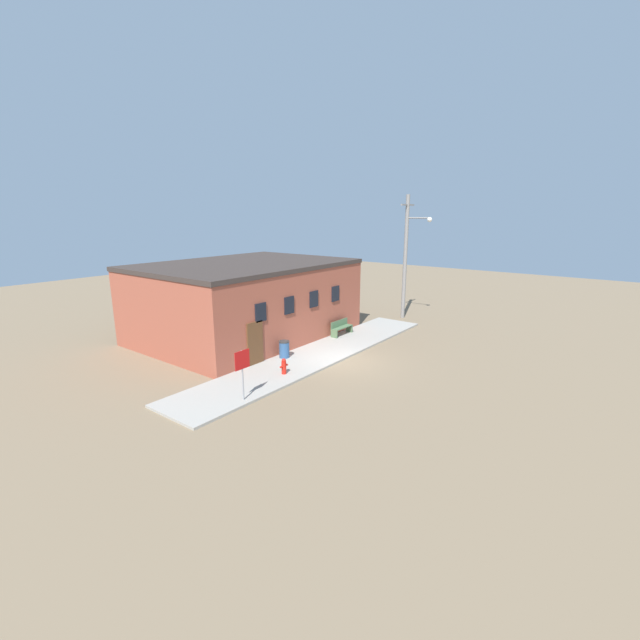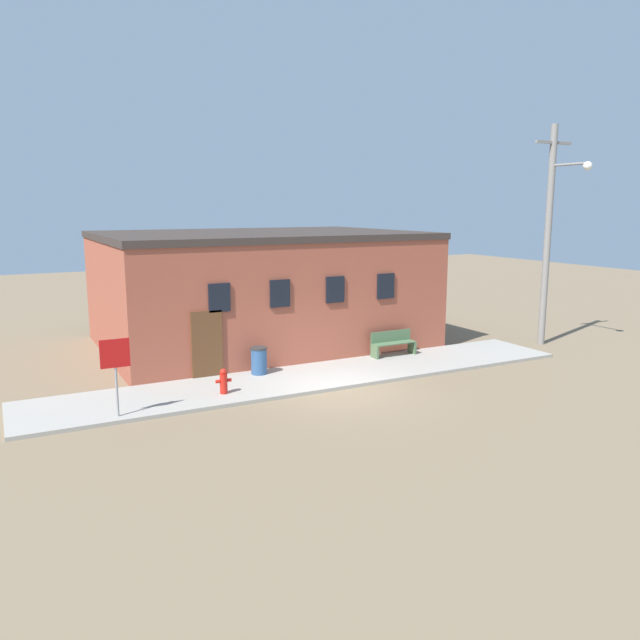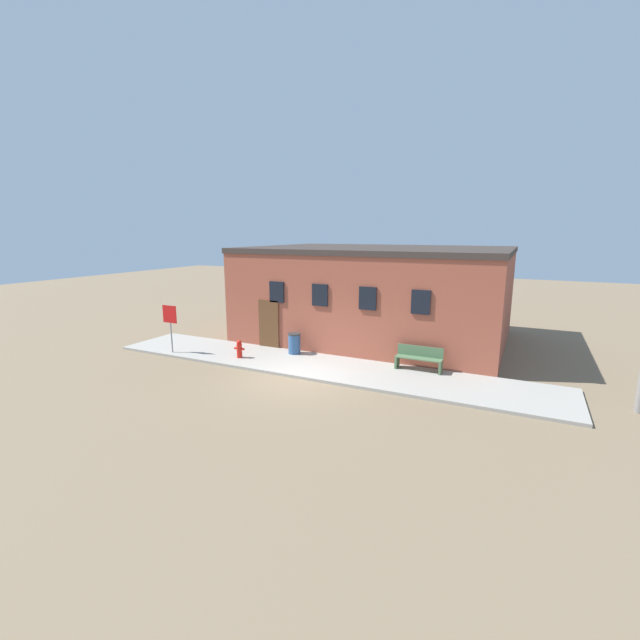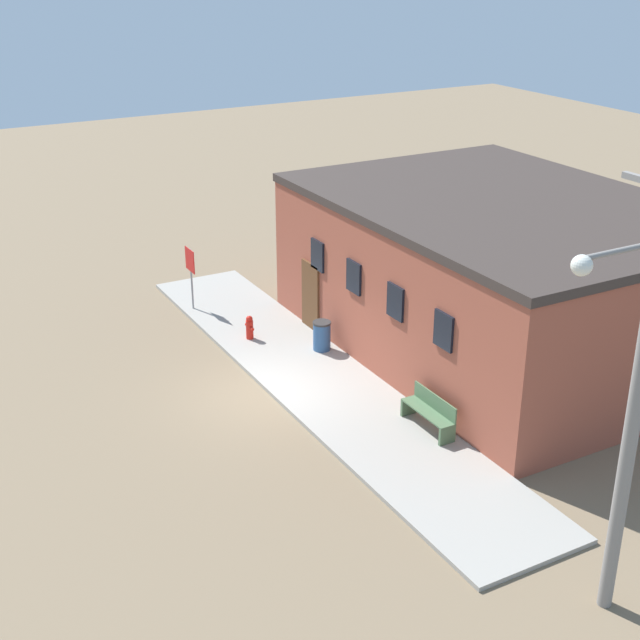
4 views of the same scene
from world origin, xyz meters
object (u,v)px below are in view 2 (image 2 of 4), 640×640
(stop_sign, at_px, (115,362))
(bench, at_px, (393,343))
(trash_bin, at_px, (259,361))
(utility_pole, at_px, (550,230))
(fire_hydrant, at_px, (224,381))

(stop_sign, height_order, bench, stop_sign)
(trash_bin, height_order, utility_pole, utility_pole)
(trash_bin, xyz_separation_m, utility_pole, (11.76, -0.76, 3.95))
(fire_hydrant, relative_size, trash_bin, 0.84)
(trash_bin, bearing_deg, bench, 1.17)
(fire_hydrant, bearing_deg, utility_pole, 3.17)
(bench, bearing_deg, fire_hydrant, -166.84)
(fire_hydrant, distance_m, utility_pole, 14.07)
(fire_hydrant, relative_size, bench, 0.43)
(fire_hydrant, height_order, stop_sign, stop_sign)
(stop_sign, bearing_deg, utility_pole, 4.75)
(fire_hydrant, distance_m, stop_sign, 3.27)
(bench, distance_m, utility_pole, 7.70)
(fire_hydrant, xyz_separation_m, utility_pole, (13.46, 0.75, 4.02))
(utility_pole, bearing_deg, bench, 172.45)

